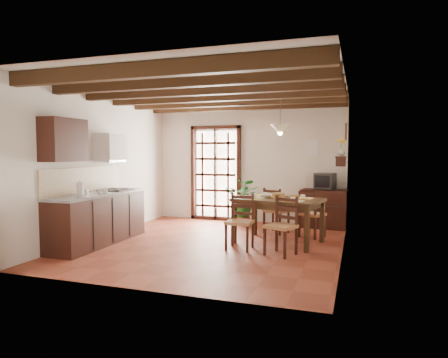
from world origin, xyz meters
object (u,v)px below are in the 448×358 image
at_px(crt_tv, 325,181).
at_px(chair_near_right, 281,237).
at_px(potted_plant, 244,200).
at_px(dining_table, 278,204).
at_px(sideboard, 325,209).
at_px(chair_near_left, 240,232).
at_px(pendant_lamp, 280,129).
at_px(chair_far_left, 276,219).
at_px(kitchen_counter, 98,218).
at_px(chair_far_right, 312,223).

bearing_deg(crt_tv, chair_near_right, -86.68).
height_order(crt_tv, potted_plant, potted_plant).
xyz_separation_m(dining_table, sideboard, (0.69, 1.73, -0.29)).
distance_m(chair_near_left, chair_near_right, 0.76).
bearing_deg(pendant_lamp, chair_far_left, 105.69).
bearing_deg(dining_table, crt_tv, 80.56).
height_order(kitchen_counter, chair_far_right, kitchen_counter).
bearing_deg(crt_tv, dining_table, -97.73).
distance_m(kitchen_counter, chair_far_right, 4.01).
height_order(chair_near_left, chair_near_right, chair_near_right).
relative_size(dining_table, pendant_lamp, 1.98).
bearing_deg(kitchen_counter, sideboard, 36.99).
distance_m(kitchen_counter, chair_near_left, 2.57).
relative_size(chair_far_left, sideboard, 0.95).
distance_m(chair_near_right, chair_far_left, 1.71).
bearing_deg(chair_near_left, chair_near_right, -12.42).
bearing_deg(chair_near_right, chair_far_right, 99.23).
relative_size(dining_table, chair_near_right, 1.78).
height_order(chair_near_right, pendant_lamp, pendant_lamp).
distance_m(dining_table, chair_near_left, 0.95).
bearing_deg(pendant_lamp, crt_tv, 67.10).
bearing_deg(potted_plant, pendant_lamp, -52.93).
bearing_deg(crt_tv, pendant_lamp, -98.93).
height_order(sideboard, crt_tv, crt_tv).
relative_size(kitchen_counter, chair_far_right, 2.49).
bearing_deg(kitchen_counter, potted_plant, 53.24).
xyz_separation_m(sideboard, crt_tv, (0.00, -0.01, 0.61)).
relative_size(potted_plant, pendant_lamp, 2.67).
height_order(kitchen_counter, crt_tv, kitchen_counter).
bearing_deg(chair_near_right, chair_near_left, -170.97).
bearing_deg(kitchen_counter, chair_far_right, 26.22).
bearing_deg(crt_tv, chair_far_right, -84.66).
bearing_deg(chair_far_right, potted_plant, -1.27).
distance_m(chair_near_left, sideboard, 2.69).
bearing_deg(pendant_lamp, potted_plant, 127.07).
distance_m(chair_far_right, crt_tv, 1.30).
height_order(chair_far_left, potted_plant, potted_plant).
relative_size(sideboard, crt_tv, 2.09).
height_order(chair_near_left, sideboard, chair_near_left).
bearing_deg(potted_plant, crt_tv, 5.73).
relative_size(sideboard, potted_plant, 0.44).
relative_size(dining_table, chair_far_right, 1.85).
distance_m(kitchen_counter, chair_far_left, 3.45).
bearing_deg(chair_near_left, pendant_lamp, 55.16).
bearing_deg(pendant_lamp, chair_far_right, 47.39).
bearing_deg(sideboard, potted_plant, -167.55).
height_order(chair_near_right, crt_tv, crt_tv).
height_order(chair_far_right, pendant_lamp, pendant_lamp).
relative_size(dining_table, sideboard, 1.70).
relative_size(crt_tv, pendant_lamp, 0.56).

